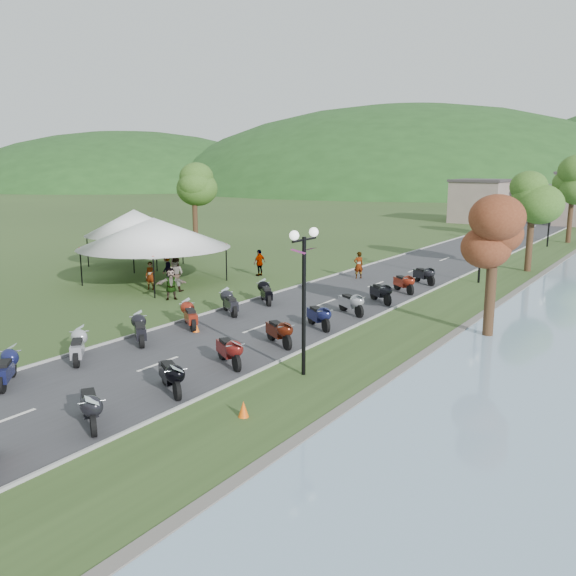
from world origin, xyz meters
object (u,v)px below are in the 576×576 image
Objects in this scene: pedestrian_a at (151,289)px; pedestrian_c at (167,281)px; pedestrian_b at (176,291)px; vendor_tent_main at (155,251)px.

pedestrian_c reaches higher than pedestrian_a.
pedestrian_b is 3.35m from pedestrian_c.
vendor_tent_main is 2.79m from pedestrian_a.
vendor_tent_main is 3.75× the size of pedestrian_a.
pedestrian_c is (-1.18, 2.49, 0.00)m from pedestrian_a.
pedestrian_b is (2.70, -1.04, -2.00)m from vendor_tent_main.
pedestrian_b is at bearing -4.25° from pedestrian_a.
pedestrian_a is (1.18, -1.54, -2.00)m from vendor_tent_main.
pedestrian_b is at bearing -21.02° from vendor_tent_main.
pedestrian_c is (0.00, 0.95, -2.00)m from vendor_tent_main.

